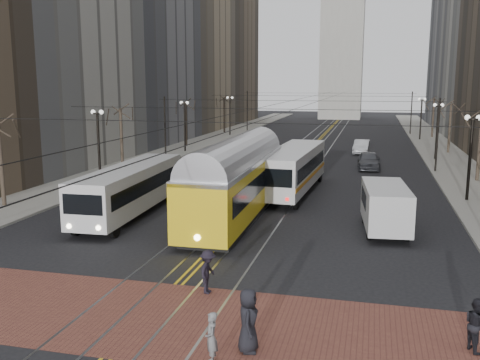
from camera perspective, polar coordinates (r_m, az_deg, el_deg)
The scene contains 21 objects.
ground at distance 22.82m, azimuth -5.72°, elevation -10.19°, with size 260.00×260.00×0.00m, color black.
sidewalk_left at distance 69.26m, azimuth -4.92°, elevation 3.79°, with size 5.00×140.00×0.15m, color gray.
sidewalk_right at distance 66.02m, azimuth 20.59°, elevation 2.84°, with size 5.00×140.00×0.15m, color gray.
crosswalk_band at distance 19.39m, azimuth -9.81°, elevation -14.12°, with size 25.00×6.00×0.01m, color brown.
streetcar_rails at distance 65.98m, azimuth 7.53°, elevation 3.35°, with size 4.80×130.00×0.02m, color gray.
centre_lines at distance 65.98m, azimuth 7.53°, elevation 3.35°, with size 0.42×130.00×0.01m, color gold.
building_left_mid at distance 74.32m, azimuth -12.91°, elevation 17.10°, with size 16.00×20.00×34.00m, color slate.
building_left_far at distance 111.69m, azimuth -3.32°, elevation 16.55°, with size 16.00×20.00×40.00m, color brown.
lamp_posts at distance 49.65m, azimuth 5.46°, elevation 4.34°, with size 27.60×57.20×5.60m.
street_trees at distance 56.06m, azimuth 6.45°, elevation 5.01°, with size 31.68×53.28×5.60m.
trolley_wires at distance 55.56m, azimuth 6.42°, elevation 5.97°, with size 25.96×120.00×6.60m.
transit_bus at distance 33.11m, azimuth -11.59°, elevation -1.15°, with size 2.49×11.96×2.99m, color silver.
streetcar at distance 32.12m, azimuth -0.35°, elevation -0.66°, with size 2.90×15.63×3.69m, color yellow.
rear_bus at distance 39.14m, azimuth 5.71°, elevation 0.98°, with size 2.72×12.53×3.27m, color silver.
cargo_van at distance 29.89m, azimuth 15.23°, elevation -3.00°, with size 2.20×5.72×2.53m, color silver.
sedan_grey at distance 51.18m, azimuth 13.55°, elevation 2.05°, with size 1.96×4.86×1.66m, color #3A3C42.
sedan_silver at distance 62.38m, azimuth 12.85°, elevation 3.49°, with size 1.64×4.71×1.55m, color #B5B7BD.
pedestrian_a at distance 16.50m, azimuth 0.89°, elevation -14.74°, with size 0.96×0.62×1.96m, color black.
pedestrian_b at distance 15.95m, azimuth -3.07°, elevation -16.51°, with size 0.57×0.37×1.55m, color slate.
pedestrian_c at distance 18.07m, azimuth 23.91°, elevation -13.91°, with size 0.80×0.62×1.65m, color black.
pedestrian_d at distance 20.76m, azimuth -3.45°, elevation -9.74°, with size 1.09×0.63×1.69m, color black.
Camera 1 is at (7.30, -20.08, 8.00)m, focal length 40.00 mm.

